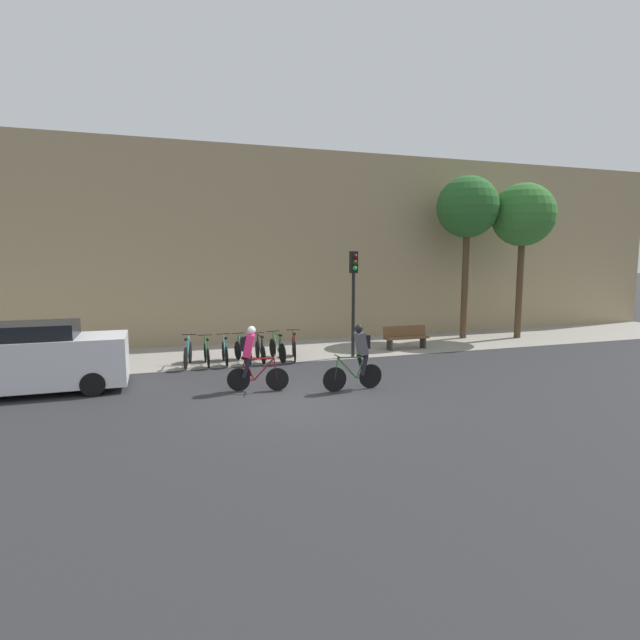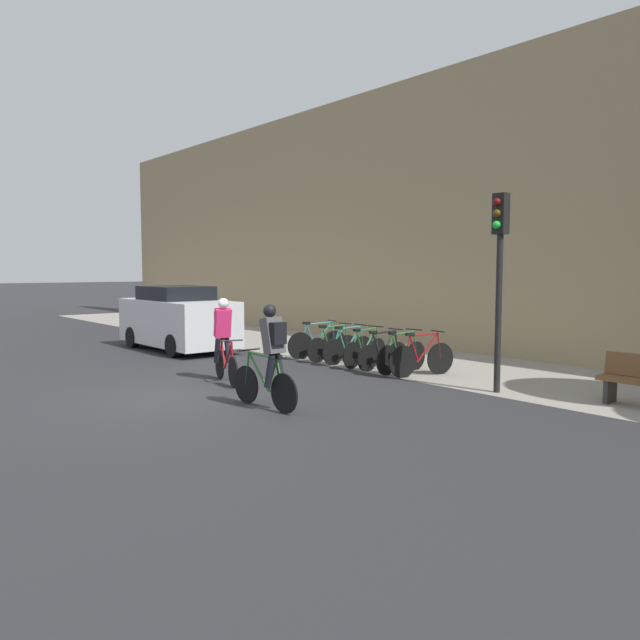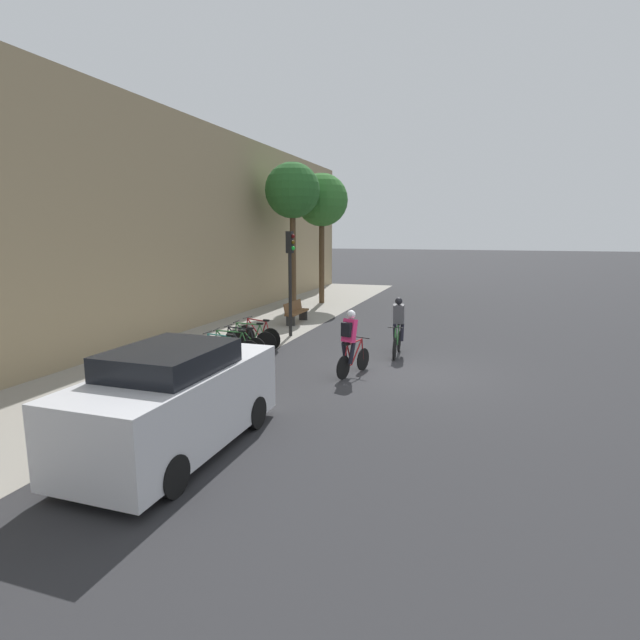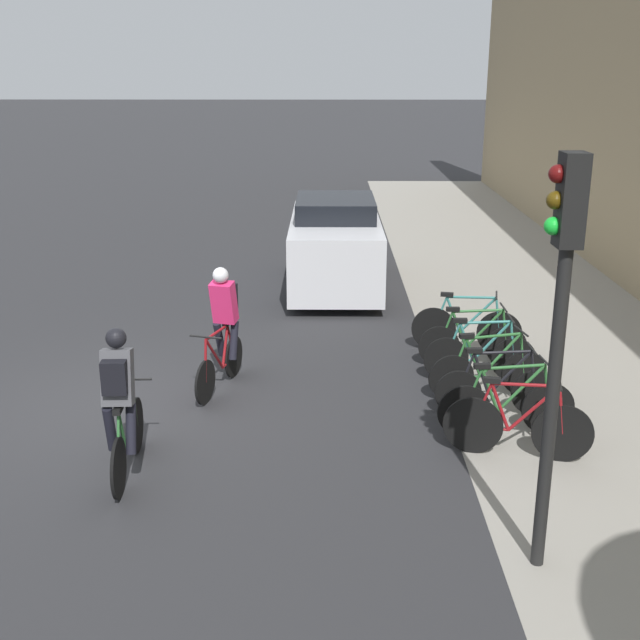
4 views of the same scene
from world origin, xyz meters
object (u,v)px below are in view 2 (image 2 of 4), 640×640
(parked_car, at_px, (178,319))
(cyclist_pink, at_px, (224,337))
(parked_bike_0, at_px, (318,342))
(parked_bike_5, at_px, (402,355))
(parked_bike_1, at_px, (332,346))
(parked_bike_6, at_px, (422,358))
(traffic_light_pole, at_px, (499,256))
(parked_bike_2, at_px, (348,348))
(cyclist_grey, at_px, (271,354))
(parked_bike_4, at_px, (383,353))
(parked_bike_3, at_px, (365,350))

(parked_car, bearing_deg, cyclist_pink, -17.08)
(parked_bike_0, bearing_deg, parked_bike_5, -0.02)
(parked_bike_1, xyz_separation_m, parked_bike_6, (3.00, 0.00, 0.03))
(parked_bike_5, bearing_deg, traffic_light_pole, -5.91)
(parked_bike_2, height_order, parked_bike_6, parked_bike_6)
(cyclist_grey, distance_m, parked_bike_1, 5.73)
(cyclist_grey, height_order, parked_bike_5, cyclist_grey)
(parked_bike_2, bearing_deg, cyclist_grey, -56.12)
(parked_bike_4, distance_m, parked_bike_6, 1.20)
(cyclist_pink, height_order, parked_bike_4, cyclist_pink)
(parked_bike_1, xyz_separation_m, parked_bike_2, (0.60, 0.00, 0.01))
(traffic_light_pole, bearing_deg, cyclist_pink, -141.75)
(parked_bike_3, relative_size, parked_bike_5, 0.96)
(parked_bike_1, bearing_deg, parked_bike_3, 0.00)
(cyclist_pink, distance_m, parked_bike_0, 3.97)
(parked_bike_0, relative_size, parked_bike_1, 1.04)
(cyclist_pink, distance_m, cyclist_grey, 2.88)
(parked_bike_5, bearing_deg, cyclist_pink, -113.50)
(parked_bike_3, relative_size, parked_bike_6, 0.99)
(cyclist_grey, bearing_deg, parked_bike_0, 133.29)
(parked_bike_0, xyz_separation_m, parked_bike_3, (1.80, -0.00, -0.02))
(parked_bike_3, bearing_deg, parked_bike_6, 0.04)
(cyclist_pink, height_order, traffic_light_pole, traffic_light_pole)
(cyclist_grey, height_order, traffic_light_pole, traffic_light_pole)
(parked_bike_2, distance_m, parked_car, 5.52)
(parked_bike_1, height_order, parked_bike_4, parked_bike_1)
(parked_bike_0, distance_m, parked_bike_2, 1.20)
(cyclist_grey, distance_m, parked_bike_6, 4.51)
(parked_bike_0, height_order, traffic_light_pole, traffic_light_pole)
(parked_bike_5, height_order, parked_bike_6, parked_bike_6)
(cyclist_grey, xyz_separation_m, traffic_light_pole, (1.53, 4.16, 1.65))
(parked_bike_2, relative_size, parked_bike_5, 0.95)
(parked_bike_0, bearing_deg, cyclist_grey, -46.71)
(cyclist_grey, relative_size, parked_car, 0.41)
(parked_bike_2, distance_m, parked_bike_4, 1.20)
(parked_bike_6, bearing_deg, parked_bike_0, -180.00)
(cyclist_pink, bearing_deg, parked_bike_1, 102.27)
(cyclist_grey, distance_m, parked_bike_5, 4.62)
(parked_bike_2, bearing_deg, parked_bike_3, -0.08)
(cyclist_pink, bearing_deg, parked_bike_4, 74.81)
(traffic_light_pole, bearing_deg, cyclist_grey, -110.22)
(parked_bike_5, relative_size, traffic_light_pole, 0.46)
(parked_bike_6, bearing_deg, cyclist_pink, -120.83)
(cyclist_pink, distance_m, traffic_light_pole, 5.73)
(cyclist_grey, height_order, parked_bike_4, cyclist_grey)
(cyclist_grey, distance_m, traffic_light_pole, 4.73)
(traffic_light_pole, xyz_separation_m, parked_car, (-9.61, -1.77, -1.70))
(parked_bike_0, height_order, parked_bike_1, parked_bike_0)
(cyclist_grey, distance_m, parked_bike_3, 5.07)
(cyclist_pink, height_order, cyclist_grey, cyclist_grey)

